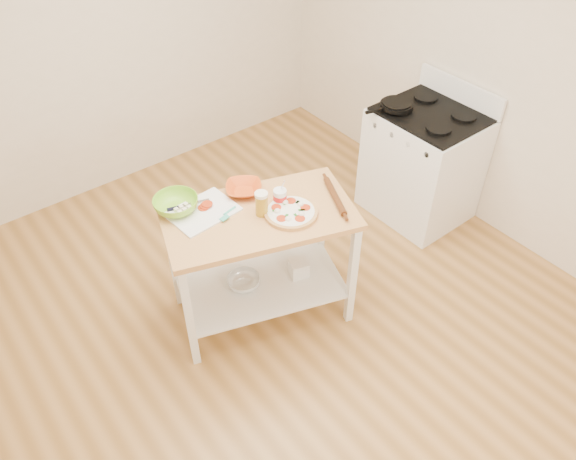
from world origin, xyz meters
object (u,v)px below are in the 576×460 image
(skillet, at_px, (396,105))
(shelf_bin, at_px, (299,268))
(beer_pint, at_px, (262,204))
(yogurt_tub, at_px, (280,197))
(cutting_board, at_px, (202,211))
(rolling_pin, at_px, (335,196))
(prep_island, at_px, (260,244))
(green_bowl, at_px, (176,204))
(gas_stove, at_px, (422,164))
(shelf_glass_bowl, at_px, (244,282))
(pizza, at_px, (291,212))
(spatula, at_px, (227,214))
(knife, at_px, (182,206))
(orange_bowl, at_px, (244,189))

(skillet, xyz_separation_m, shelf_bin, (-1.28, -0.41, -0.65))
(beer_pint, distance_m, yogurt_tub, 0.16)
(cutting_board, bearing_deg, rolling_pin, -33.79)
(cutting_board, xyz_separation_m, shelf_bin, (0.53, -0.30, -0.59))
(prep_island, height_order, skillet, skillet)
(green_bowl, relative_size, beer_pint, 1.72)
(prep_island, xyz_separation_m, gas_stove, (1.72, 0.12, -0.18))
(cutting_board, bearing_deg, green_bowl, 129.65)
(green_bowl, bearing_deg, yogurt_tub, -32.03)
(rolling_pin, distance_m, shelf_glass_bowl, 0.88)
(gas_stove, relative_size, shelf_bin, 9.19)
(gas_stove, distance_m, pizza, 1.64)
(beer_pint, bearing_deg, spatula, 147.15)
(yogurt_tub, bearing_deg, prep_island, -179.65)
(spatula, height_order, beer_pint, beer_pint)
(rolling_pin, bearing_deg, pizza, 169.70)
(gas_stove, distance_m, shelf_glass_bowl, 1.83)
(shelf_bin, bearing_deg, yogurt_tub, 141.26)
(pizza, bearing_deg, rolling_pin, -10.30)
(beer_pint, bearing_deg, shelf_bin, -13.91)
(cutting_board, bearing_deg, pizza, -44.54)
(shelf_glass_bowl, bearing_deg, skillet, 9.01)
(beer_pint, height_order, shelf_bin, beer_pint)
(green_bowl, xyz_separation_m, beer_pint, (0.39, -0.36, 0.04))
(spatula, xyz_separation_m, knife, (-0.18, 0.23, 0.00))
(skillet, xyz_separation_m, cutting_board, (-1.81, -0.10, -0.07))
(green_bowl, bearing_deg, pizza, -41.23)
(spatula, bearing_deg, orange_bowl, 20.03)
(cutting_board, distance_m, knife, 0.13)
(knife, xyz_separation_m, yogurt_tub, (0.51, -0.33, 0.03))
(prep_island, relative_size, shelf_bin, 10.96)
(spatula, bearing_deg, knife, 115.77)
(spatula, xyz_separation_m, shelf_glass_bowl, (0.06, -0.03, -0.62))
(gas_stove, bearing_deg, beer_pint, -176.22)
(pizza, relative_size, shelf_glass_bowl, 1.44)
(spatula, height_order, yogurt_tub, yogurt_tub)
(orange_bowl, bearing_deg, spatula, -148.23)
(knife, relative_size, orange_bowl, 1.17)
(pizza, xyz_separation_m, shelf_glass_bowl, (-0.26, 0.20, -0.62))
(cutting_board, xyz_separation_m, knife, (-0.08, 0.11, 0.01))
(orange_bowl, distance_m, yogurt_tub, 0.26)
(spatula, distance_m, orange_bowl, 0.25)
(gas_stove, xyz_separation_m, yogurt_tub, (-1.55, -0.11, 0.48))
(gas_stove, xyz_separation_m, shelf_glass_bowl, (-1.82, -0.04, -0.18))
(shelf_bin, bearing_deg, beer_pint, 166.09)
(prep_island, distance_m, pizza, 0.33)
(gas_stove, distance_m, spatula, 1.93)
(rolling_pin, bearing_deg, gas_stove, 13.30)
(shelf_bin, bearing_deg, gas_stove, 7.52)
(spatula, bearing_deg, beer_pint, -44.59)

